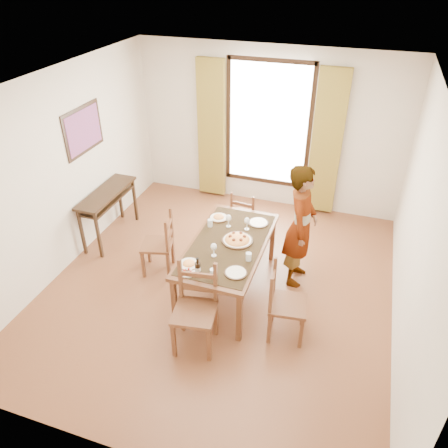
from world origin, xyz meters
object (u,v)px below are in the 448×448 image
(console_table, at_px, (107,198))
(dining_table, at_px, (228,247))
(pasta_platter, at_px, (237,238))
(man, at_px, (301,226))

(console_table, xyz_separation_m, dining_table, (2.15, -0.63, 0.01))
(console_table, xyz_separation_m, pasta_platter, (2.25, -0.56, 0.12))
(dining_table, bearing_deg, console_table, 163.76)
(dining_table, relative_size, pasta_platter, 4.45)
(man, relative_size, pasta_platter, 4.29)
(dining_table, height_order, pasta_platter, pasta_platter)
(console_table, height_order, pasta_platter, pasta_platter)
(man, bearing_deg, console_table, 87.61)
(dining_table, xyz_separation_m, pasta_platter, (0.10, 0.07, 0.12))
(console_table, distance_m, dining_table, 2.24)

